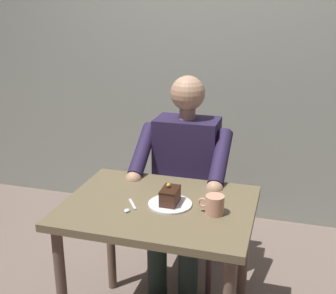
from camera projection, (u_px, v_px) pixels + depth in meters
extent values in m
cube|color=gray|center=(219.00, 22.00, 3.12)|extent=(6.40, 0.12, 3.00)
cube|color=brown|center=(159.00, 207.00, 2.03)|extent=(0.89, 0.68, 0.04)
cylinder|color=brown|center=(62.00, 293.00, 1.99)|extent=(0.05, 0.05, 0.72)
cylinder|color=brown|center=(244.00, 255.00, 2.29)|extent=(0.05, 0.05, 0.72)
cylinder|color=brown|center=(110.00, 234.00, 2.50)|extent=(0.05, 0.05, 0.72)
cube|color=brown|center=(187.00, 212.00, 2.64)|extent=(0.42, 0.42, 0.04)
cube|color=brown|center=(194.00, 164.00, 2.73)|extent=(0.38, 0.04, 0.45)
cylinder|color=brown|center=(209.00, 262.00, 2.49)|extent=(0.04, 0.04, 0.42)
cylinder|color=brown|center=(150.00, 252.00, 2.59)|extent=(0.04, 0.04, 0.42)
cylinder|color=brown|center=(220.00, 232.00, 2.82)|extent=(0.04, 0.04, 0.42)
cylinder|color=brown|center=(167.00, 224.00, 2.92)|extent=(0.04, 0.04, 0.42)
cube|color=#261C3D|center=(187.00, 166.00, 2.52)|extent=(0.36, 0.22, 0.58)
sphere|color=tan|center=(188.00, 93.00, 2.38)|extent=(0.19, 0.19, 0.19)
cylinder|color=tan|center=(187.00, 114.00, 2.42)|extent=(0.09, 0.09, 0.06)
cylinder|color=#261C3D|center=(221.00, 157.00, 2.30)|extent=(0.08, 0.33, 0.26)
sphere|color=tan|center=(214.00, 189.00, 2.19)|extent=(0.09, 0.09, 0.09)
cylinder|color=#261C3D|center=(143.00, 150.00, 2.41)|extent=(0.08, 0.33, 0.26)
sphere|color=tan|center=(133.00, 180.00, 2.30)|extent=(0.09, 0.09, 0.09)
cylinder|color=#273730|center=(196.00, 225.00, 2.49)|extent=(0.13, 0.38, 0.14)
cylinder|color=#273730|center=(166.00, 221.00, 2.54)|extent=(0.13, 0.38, 0.14)
cylinder|color=#273730|center=(188.00, 275.00, 2.39)|extent=(0.11, 0.11, 0.40)
cylinder|color=#273730|center=(157.00, 269.00, 2.44)|extent=(0.11, 0.11, 0.40)
cylinder|color=white|center=(170.00, 205.00, 2.00)|extent=(0.21, 0.21, 0.01)
cube|color=#492A1F|center=(170.00, 197.00, 1.99)|extent=(0.07, 0.12, 0.07)
cube|color=black|center=(170.00, 190.00, 1.97)|extent=(0.08, 0.12, 0.01)
sphere|color=gold|center=(168.00, 185.00, 1.99)|extent=(0.02, 0.02, 0.02)
cylinder|color=tan|center=(215.00, 205.00, 1.91)|extent=(0.08, 0.08, 0.09)
torus|color=tan|center=(203.00, 203.00, 1.92)|extent=(0.05, 0.01, 0.05)
cylinder|color=black|center=(215.00, 197.00, 1.90)|extent=(0.07, 0.07, 0.01)
cube|color=silver|center=(132.00, 204.00, 2.01)|extent=(0.07, 0.10, 0.01)
ellipsoid|color=silver|center=(127.00, 210.00, 1.94)|extent=(0.03, 0.04, 0.01)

